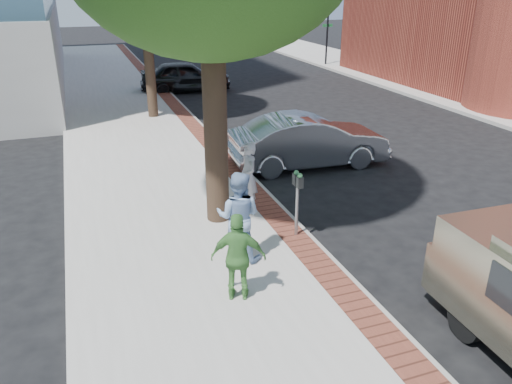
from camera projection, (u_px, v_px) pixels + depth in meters
name	position (u px, v px, depth m)	size (l,w,h in m)	color
ground	(272.00, 258.00, 10.28)	(120.00, 120.00, 0.00)	black
sidewalk	(143.00, 149.00, 16.71)	(5.00, 60.00, 0.15)	#9E9991
brick_strip	(207.00, 140.00, 17.37)	(0.60, 60.00, 0.01)	brown
curb	(216.00, 141.00, 17.51)	(0.10, 60.00, 0.15)	gray
signal_near	(147.00, 37.00, 28.73)	(0.70, 0.15, 3.80)	black
signal_far	(327.00, 31.00, 32.35)	(0.70, 0.15, 3.80)	black
parking_meter	(298.00, 190.00, 10.49)	(0.12, 0.32, 1.47)	gray
person_gray	(249.00, 177.00, 11.79)	(0.61, 0.40, 1.68)	#A9A9AE
person_officer	(238.00, 217.00, 9.65)	(0.89, 0.69, 1.83)	#7D9AC1
person_green	(238.00, 257.00, 8.45)	(0.94, 0.39, 1.61)	#4B8A3F
sedan_silver	(309.00, 141.00, 15.11)	(1.67, 4.80, 1.58)	#A2A3A8
bg_car	(186.00, 76.00, 25.41)	(1.83, 4.56, 1.55)	black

